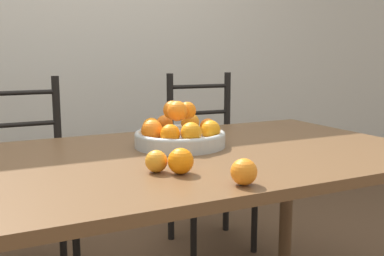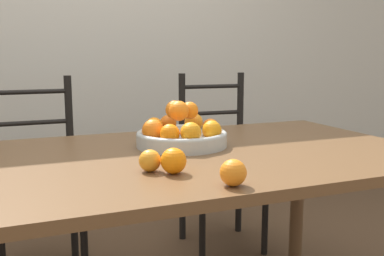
{
  "view_description": "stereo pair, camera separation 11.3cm",
  "coord_description": "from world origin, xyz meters",
  "px_view_note": "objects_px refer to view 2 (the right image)",
  "views": [
    {
      "loc": [
        -0.59,
        -1.45,
        1.14
      ],
      "look_at": [
        0.13,
        0.02,
        0.87
      ],
      "focal_mm": 42.0,
      "sensor_mm": 36.0,
      "label": 1
    },
    {
      "loc": [
        -0.49,
        -1.49,
        1.14
      ],
      "look_at": [
        0.13,
        0.02,
        0.87
      ],
      "focal_mm": 42.0,
      "sensor_mm": 36.0,
      "label": 2
    }
  ],
  "objects_px": {
    "orange_loose_0": "(150,161)",
    "orange_loose_1": "(174,161)",
    "chair_left": "(37,187)",
    "orange_loose_2": "(233,173)",
    "fruit_bowl": "(181,133)",
    "chair_right": "(220,168)"
  },
  "relations": [
    {
      "from": "orange_loose_0",
      "to": "orange_loose_1",
      "type": "bearing_deg",
      "value": -40.19
    },
    {
      "from": "chair_left",
      "to": "orange_loose_2",
      "type": "bearing_deg",
      "value": -70.65
    },
    {
      "from": "orange_loose_1",
      "to": "orange_loose_2",
      "type": "height_order",
      "value": "orange_loose_1"
    },
    {
      "from": "fruit_bowl",
      "to": "orange_loose_2",
      "type": "xyz_separation_m",
      "value": [
        -0.06,
        -0.56,
        -0.01
      ]
    },
    {
      "from": "fruit_bowl",
      "to": "chair_right",
      "type": "bearing_deg",
      "value": 54.1
    },
    {
      "from": "fruit_bowl",
      "to": "orange_loose_1",
      "type": "xyz_separation_m",
      "value": [
        -0.17,
        -0.37,
        -0.01
      ]
    },
    {
      "from": "orange_loose_1",
      "to": "chair_left",
      "type": "bearing_deg",
      "value": 107.47
    },
    {
      "from": "orange_loose_2",
      "to": "chair_right",
      "type": "height_order",
      "value": "chair_right"
    },
    {
      "from": "orange_loose_0",
      "to": "fruit_bowl",
      "type": "bearing_deg",
      "value": 54.83
    },
    {
      "from": "fruit_bowl",
      "to": "orange_loose_0",
      "type": "distance_m",
      "value": 0.39
    },
    {
      "from": "orange_loose_0",
      "to": "chair_right",
      "type": "height_order",
      "value": "chair_right"
    },
    {
      "from": "fruit_bowl",
      "to": "orange_loose_1",
      "type": "height_order",
      "value": "fruit_bowl"
    },
    {
      "from": "orange_loose_1",
      "to": "chair_right",
      "type": "xyz_separation_m",
      "value": [
        0.68,
        1.09,
        -0.35
      ]
    },
    {
      "from": "orange_loose_2",
      "to": "chair_left",
      "type": "height_order",
      "value": "chair_left"
    },
    {
      "from": "orange_loose_1",
      "to": "orange_loose_2",
      "type": "distance_m",
      "value": 0.21
    },
    {
      "from": "fruit_bowl",
      "to": "orange_loose_1",
      "type": "distance_m",
      "value": 0.41
    },
    {
      "from": "fruit_bowl",
      "to": "orange_loose_2",
      "type": "relative_size",
      "value": 4.74
    },
    {
      "from": "orange_loose_0",
      "to": "orange_loose_1",
      "type": "distance_m",
      "value": 0.08
    },
    {
      "from": "fruit_bowl",
      "to": "orange_loose_1",
      "type": "bearing_deg",
      "value": -114.3
    },
    {
      "from": "orange_loose_1",
      "to": "orange_loose_2",
      "type": "relative_size",
      "value": 1.06
    },
    {
      "from": "fruit_bowl",
      "to": "chair_right",
      "type": "xyz_separation_m",
      "value": [
        0.52,
        0.71,
        -0.36
      ]
    },
    {
      "from": "orange_loose_0",
      "to": "orange_loose_2",
      "type": "distance_m",
      "value": 0.29
    }
  ]
}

